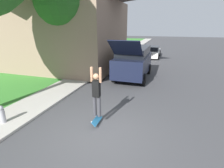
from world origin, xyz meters
TOP-DOWN VIEW (x-y plane):
  - ground_plane at (0.00, 0.00)m, footprint 120.00×120.00m
  - lawn at (-8.00, 6.00)m, footprint 10.00×80.00m
  - sidewalk at (-3.60, 6.00)m, footprint 1.80×80.00m
  - house at (-7.28, 8.65)m, footprint 11.44×8.31m
  - suv_parked at (-0.18, 7.01)m, footprint 2.11×5.29m
  - car_down_street at (0.14, 16.28)m, footprint 1.94×4.58m
  - skateboarder at (-0.22, 0.52)m, footprint 0.41×0.21m
  - skateboard at (-0.23, 0.51)m, footprint 0.24×0.79m
  - fire_hydrant at (-3.50, -0.58)m, footprint 0.20×0.20m

SIDE VIEW (x-z plane):
  - ground_plane at x=0.00m, z-range 0.00..0.00m
  - lawn at x=-8.00m, z-range 0.00..0.08m
  - sidewalk at x=-3.60m, z-range 0.00..0.10m
  - skateboard at x=-0.23m, z-range 0.04..0.30m
  - fire_hydrant at x=-3.50m, z-range 0.09..0.75m
  - car_down_street at x=0.14m, z-range -0.02..1.22m
  - suv_parked at x=-0.18m, z-range -0.22..2.57m
  - skateboarder at x=-0.22m, z-range 0.37..2.19m
  - house at x=-7.28m, z-range 0.24..8.31m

